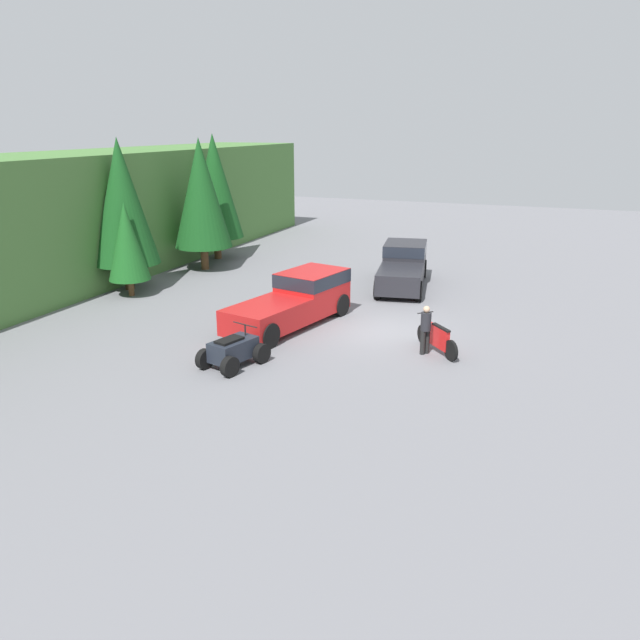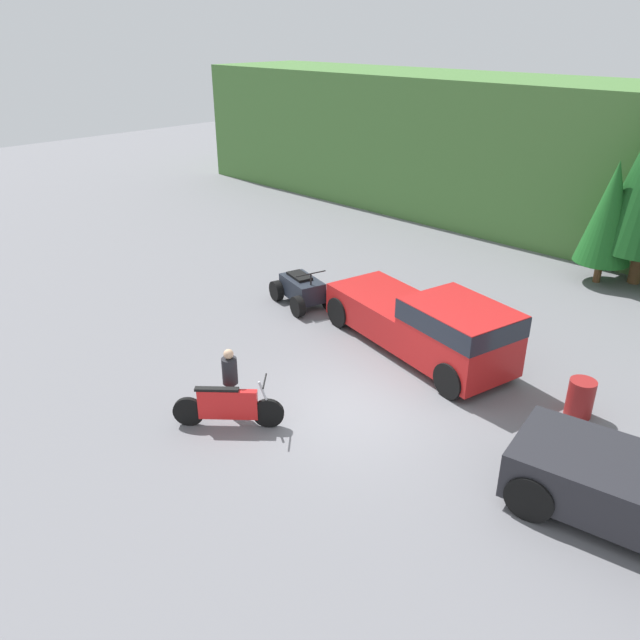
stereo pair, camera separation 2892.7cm
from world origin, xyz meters
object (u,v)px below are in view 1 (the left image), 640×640
object	(u,v)px
rider_person	(426,328)
pickup_truck_red	(297,298)
pickup_truck_second	(403,264)
dirt_bike	(437,338)
quad_atv	(233,351)
steel_barrel	(331,287)

from	to	relation	value
rider_person	pickup_truck_red	bearing A→B (deg)	21.19
pickup_truck_second	dirt_bike	size ratio (longest dim) A/B	3.14
quad_atv	rider_person	distance (m)	6.23
dirt_bike	steel_barrel	size ratio (longest dim) A/B	2.09
pickup_truck_second	quad_atv	world-z (taller)	pickup_truck_second
dirt_bike	rider_person	bearing A→B (deg)	90.30
pickup_truck_second	rider_person	bearing A→B (deg)	-171.19
pickup_truck_red	rider_person	distance (m)	5.46
pickup_truck_red	pickup_truck_second	world-z (taller)	same
quad_atv	dirt_bike	bearing A→B (deg)	-42.37
steel_barrel	rider_person	bearing A→B (deg)	-136.00
dirt_bike	rider_person	distance (m)	0.60
pickup_truck_red	steel_barrel	world-z (taller)	pickup_truck_red
quad_atv	rider_person	world-z (taller)	rider_person
dirt_bike	steel_barrel	bearing A→B (deg)	4.98
pickup_truck_red	dirt_bike	world-z (taller)	pickup_truck_red
pickup_truck_second	dirt_bike	distance (m)	9.14
dirt_bike	quad_atv	bearing A→B (deg)	79.73
pickup_truck_red	steel_barrel	size ratio (longest dim) A/B	6.76
dirt_bike	steel_barrel	xyz separation A→B (m)	(5.23, 5.67, -0.04)
quad_atv	pickup_truck_second	bearing A→B (deg)	4.45
pickup_truck_second	dirt_bike	bearing A→B (deg)	-168.61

